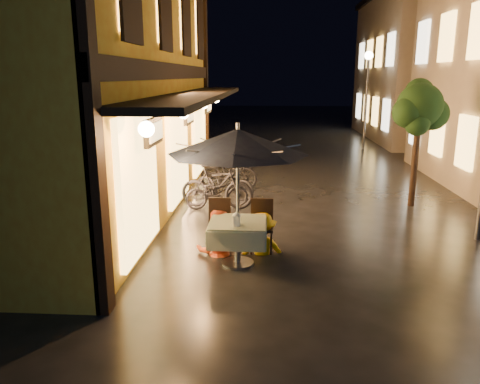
# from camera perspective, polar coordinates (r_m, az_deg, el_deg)

# --- Properties ---
(ground) EXTENTS (90.00, 90.00, 0.00)m
(ground) POSITION_cam_1_polar(r_m,az_deg,el_deg) (7.96, 12.27, -10.05)
(ground) COLOR black
(ground) RESTS_ON ground
(west_building) EXTENTS (5.90, 11.40, 7.40)m
(west_building) POSITION_cam_1_polar(r_m,az_deg,el_deg) (12.07, -19.06, 15.68)
(west_building) COLOR orange
(west_building) RESTS_ON ground
(east_building_far) EXTENTS (7.30, 10.30, 7.30)m
(east_building_far) POSITION_cam_1_polar(r_m,az_deg,el_deg) (26.66, 23.38, 13.87)
(east_building_far) COLOR #B7A48D
(east_building_far) RESTS_ON ground
(street_tree) EXTENTS (1.43, 1.20, 3.15)m
(street_tree) POSITION_cam_1_polar(r_m,az_deg,el_deg) (12.28, 21.09, 9.42)
(street_tree) COLOR black
(street_tree) RESTS_ON ground
(streetlamp_far) EXTENTS (0.36, 0.36, 4.23)m
(streetlamp_far) POSITION_cam_1_polar(r_m,az_deg,el_deg) (21.61, 15.23, 12.76)
(streetlamp_far) COLOR #59595E
(streetlamp_far) RESTS_ON ground
(cafe_table) EXTENTS (0.99, 0.99, 0.78)m
(cafe_table) POSITION_cam_1_polar(r_m,az_deg,el_deg) (8.07, -0.27, -4.91)
(cafe_table) COLOR #59595E
(cafe_table) RESTS_ON ground
(patio_umbrella) EXTENTS (2.35, 2.35, 2.46)m
(patio_umbrella) POSITION_cam_1_polar(r_m,az_deg,el_deg) (7.71, -0.28, 6.13)
(patio_umbrella) COLOR #59595E
(patio_umbrella) RESTS_ON ground
(cafe_chair_left) EXTENTS (0.42, 0.42, 0.97)m
(cafe_chair_left) POSITION_cam_1_polar(r_m,az_deg,el_deg) (8.82, -2.54, -3.61)
(cafe_chair_left) COLOR black
(cafe_chair_left) RESTS_ON ground
(cafe_chair_right) EXTENTS (0.42, 0.42, 0.97)m
(cafe_chair_right) POSITION_cam_1_polar(r_m,az_deg,el_deg) (8.77, 2.67, -3.71)
(cafe_chair_right) COLOR black
(cafe_chair_right) RESTS_ON ground
(table_lantern) EXTENTS (0.16, 0.16, 0.25)m
(table_lantern) POSITION_cam_1_polar(r_m,az_deg,el_deg) (7.74, -0.39, -3.18)
(table_lantern) COLOR white
(table_lantern) RESTS_ON cafe_table
(person_orange) EXTENTS (0.82, 0.66, 1.61)m
(person_orange) POSITION_cam_1_polar(r_m,az_deg,el_deg) (8.55, -2.90, -2.32)
(person_orange) COLOR #E65028
(person_orange) RESTS_ON ground
(person_yellow) EXTENTS (1.04, 0.71, 1.48)m
(person_yellow) POSITION_cam_1_polar(r_m,az_deg,el_deg) (8.57, 2.68, -2.71)
(person_yellow) COLOR #FFB600
(person_yellow) RESTS_ON ground
(bicycle_0) EXTENTS (1.67, 1.00, 0.83)m
(bicycle_0) POSITION_cam_1_polar(r_m,az_deg,el_deg) (11.54, -2.82, 0.00)
(bicycle_0) COLOR black
(bicycle_0) RESTS_ON ground
(bicycle_1) EXTENTS (1.86, 0.73, 1.09)m
(bicycle_1) POSITION_cam_1_polar(r_m,az_deg,el_deg) (11.53, -2.84, 0.64)
(bicycle_1) COLOR black
(bicycle_1) RESTS_ON ground
(bicycle_2) EXTENTS (1.80, 1.17, 0.89)m
(bicycle_2) POSITION_cam_1_polar(r_m,az_deg,el_deg) (12.41, -1.91, 1.16)
(bicycle_2) COLOR black
(bicycle_2) RESTS_ON ground
(bicycle_3) EXTENTS (1.71, 0.63, 1.00)m
(bicycle_3) POSITION_cam_1_polar(r_m,az_deg,el_deg) (13.52, -1.41, 2.47)
(bicycle_3) COLOR black
(bicycle_3) RESTS_ON ground
(bicycle_4) EXTENTS (1.69, 0.71, 0.87)m
(bicycle_4) POSITION_cam_1_polar(r_m,az_deg,el_deg) (15.54, -1.63, 3.73)
(bicycle_4) COLOR black
(bicycle_4) RESTS_ON ground
(bicycle_5) EXTENTS (1.79, 0.80, 1.04)m
(bicycle_5) POSITION_cam_1_polar(r_m,az_deg,el_deg) (16.62, -1.42, 4.70)
(bicycle_5) COLOR black
(bicycle_5) RESTS_ON ground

